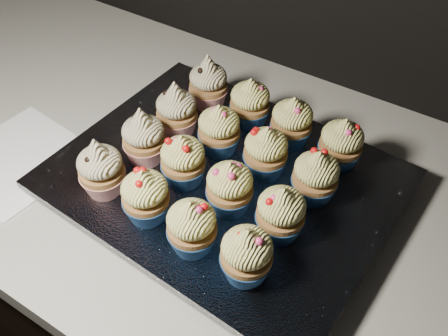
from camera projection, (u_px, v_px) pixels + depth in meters
The scene contains 21 objects.
cabinet at pixel (228, 320), 1.10m from camera, with size 2.40×0.60×0.86m, color black.
worktop at pixel (229, 184), 0.77m from camera, with size 2.44×0.64×0.04m, color beige.
napkin at pixel (19, 159), 0.78m from camera, with size 0.18×0.18×0.00m, color white.
baking_tray at pixel (224, 186), 0.73m from camera, with size 0.43×0.33×0.02m, color black.
foil_lining at pixel (224, 179), 0.72m from camera, with size 0.47×0.36×0.01m, color silver.
cupcake_0 at pixel (101, 169), 0.67m from camera, with size 0.06×0.06×0.10m.
cupcake_1 at pixel (146, 196), 0.64m from camera, with size 0.06×0.06×0.08m.
cupcake_2 at pixel (192, 227), 0.60m from camera, with size 0.06×0.06×0.08m.
cupcake_3 at pixel (247, 255), 0.57m from camera, with size 0.06×0.06×0.08m.
cupcake_4 at pixel (144, 138), 0.71m from camera, with size 0.06×0.06×0.10m.
cupcake_5 at pixel (183, 161), 0.68m from camera, with size 0.06×0.06×0.08m.
cupcake_6 at pixel (230, 187), 0.65m from camera, with size 0.06×0.06×0.08m.
cupcake_7 at pixel (281, 213), 0.62m from camera, with size 0.06×0.06×0.08m.
cupcake_8 at pixel (177, 111), 0.75m from camera, with size 0.06×0.06×0.10m.
cupcake_9 at pixel (219, 130), 0.72m from camera, with size 0.06×0.06×0.08m.
cupcake_10 at pixel (266, 152), 0.69m from camera, with size 0.06×0.06×0.08m.
cupcake_11 at pixel (315, 177), 0.66m from camera, with size 0.06×0.06×0.08m.
cupcake_12 at pixel (208, 83), 0.80m from camera, with size 0.06×0.06×0.10m.
cupcake_13 at pixel (250, 103), 0.77m from camera, with size 0.06×0.06×0.08m.
cupcake_14 at pixel (292, 122), 0.74m from camera, with size 0.06×0.06×0.08m.
cupcake_15 at pixel (341, 144), 0.70m from camera, with size 0.06×0.06×0.08m.
Camera 1 is at (0.27, 1.26, 1.46)m, focal length 40.00 mm.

